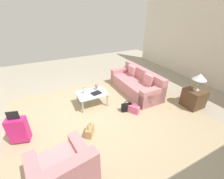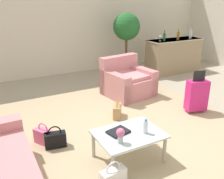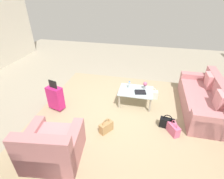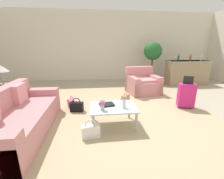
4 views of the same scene
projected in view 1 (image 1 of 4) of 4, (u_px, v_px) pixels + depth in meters
name	position (u px, v px, depth m)	size (l,w,h in m)	color
ground_plane	(85.00, 117.00, 4.31)	(12.00, 12.00, 0.00)	#A89E89
wall_left	(213.00, 45.00, 5.57)	(0.12, 8.00, 3.10)	silver
area_rug	(107.00, 115.00, 4.39)	(5.20, 4.40, 0.01)	tan
couch	(137.00, 84.00, 5.51)	(0.90, 2.18, 0.83)	#C67F84
armchair	(64.00, 174.00, 2.51)	(1.11, 1.06, 0.87)	#C67F84
coffee_table	(92.00, 95.00, 4.69)	(0.90, 0.67, 0.42)	silver
water_bottle	(84.00, 90.00, 4.62)	(0.06, 0.06, 0.20)	silver
coffee_table_book	(96.00, 93.00, 4.64)	(0.28, 0.21, 0.03)	black
flower_vase	(96.00, 86.00, 4.81)	(0.11, 0.11, 0.21)	#B2B7BC
side_table	(194.00, 98.00, 4.65)	(0.55, 0.55, 0.57)	#513823
table_lamp	(200.00, 77.00, 4.32)	(0.40, 0.40, 0.53)	#ADA899
suitcase_magenta	(18.00, 129.00, 3.35)	(0.44, 0.32, 0.85)	#D12375
handbag_black	(127.00, 107.00, 4.50)	(0.34, 0.19, 0.36)	black
handbag_white	(101.00, 93.00, 5.27)	(0.33, 0.17, 0.36)	white
handbag_pink	(134.00, 109.00, 4.41)	(0.28, 0.35, 0.36)	pink
handbag_tan	(90.00, 131.00, 3.63)	(0.30, 0.34, 0.36)	tan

